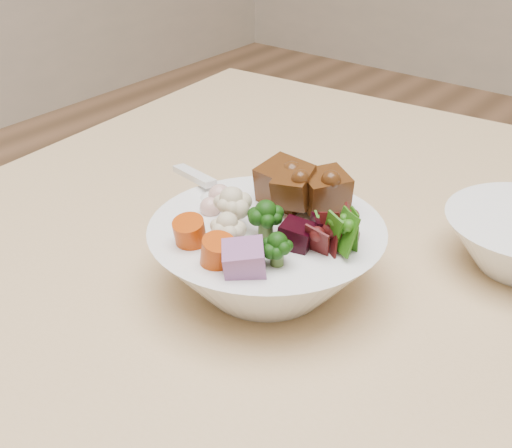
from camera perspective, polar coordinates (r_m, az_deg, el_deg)
name	(u,v)px	position (r m, az deg, el deg)	size (l,w,h in m)	color
food_bowl	(269,253)	(0.61, 1.06, -2.31)	(0.20, 0.20, 0.11)	white
soup_spoon	(212,194)	(0.66, -3.54, 2.43)	(0.11, 0.06, 0.02)	white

